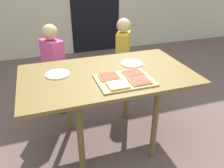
{
  "coord_description": "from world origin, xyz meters",
  "views": [
    {
      "loc": [
        -0.51,
        -1.64,
        1.51
      ],
      "look_at": [
        0.04,
        0.0,
        0.61
      ],
      "focal_mm": 36.95,
      "sensor_mm": 36.0,
      "label": 1
    }
  ],
  "objects_px": {
    "plate_white_right": "(132,63)",
    "plate_white_left": "(58,74)",
    "pizza_slice_far_left": "(109,76)",
    "child_left": "(54,65)",
    "pizza_slice_near_left": "(117,85)",
    "pizza_slice_near_right": "(140,81)",
    "child_right": "(123,54)",
    "cutting_board": "(124,80)",
    "dining_table": "(107,81)",
    "pizza_slice_far_right": "(133,73)"
  },
  "relations": [
    {
      "from": "pizza_slice_near_right",
      "to": "child_left",
      "type": "distance_m",
      "value": 1.1
    },
    {
      "from": "dining_table",
      "to": "plate_white_left",
      "type": "distance_m",
      "value": 0.41
    },
    {
      "from": "dining_table",
      "to": "pizza_slice_near_left",
      "type": "distance_m",
      "value": 0.27
    },
    {
      "from": "pizza_slice_near_right",
      "to": "child_right",
      "type": "height_order",
      "value": "child_right"
    },
    {
      "from": "plate_white_right",
      "to": "plate_white_left",
      "type": "bearing_deg",
      "value": -178.47
    },
    {
      "from": "cutting_board",
      "to": "pizza_slice_near_left",
      "type": "height_order",
      "value": "pizza_slice_near_left"
    },
    {
      "from": "pizza_slice_far_left",
      "to": "child_left",
      "type": "relative_size",
      "value": 0.15
    },
    {
      "from": "dining_table",
      "to": "pizza_slice_far_right",
      "type": "distance_m",
      "value": 0.23
    },
    {
      "from": "pizza_slice_near_left",
      "to": "child_left",
      "type": "distance_m",
      "value": 1.03
    },
    {
      "from": "child_left",
      "to": "child_right",
      "type": "height_order",
      "value": "child_left"
    },
    {
      "from": "plate_white_right",
      "to": "child_left",
      "type": "xyz_separation_m",
      "value": [
        -0.64,
        0.57,
        -0.16
      ]
    },
    {
      "from": "pizza_slice_near_right",
      "to": "pizza_slice_near_left",
      "type": "bearing_deg",
      "value": -176.99
    },
    {
      "from": "child_left",
      "to": "pizza_slice_near_right",
      "type": "bearing_deg",
      "value": -59.47
    },
    {
      "from": "pizza_slice_near_left",
      "to": "plate_white_left",
      "type": "bearing_deg",
      "value": 137.09
    },
    {
      "from": "plate_white_left",
      "to": "child_left",
      "type": "relative_size",
      "value": 0.2
    },
    {
      "from": "plate_white_left",
      "to": "plate_white_right",
      "type": "bearing_deg",
      "value": 1.53
    },
    {
      "from": "pizza_slice_near_left",
      "to": "child_left",
      "type": "bearing_deg",
      "value": 111.42
    },
    {
      "from": "pizza_slice_near_left",
      "to": "cutting_board",
      "type": "bearing_deg",
      "value": 43.16
    },
    {
      "from": "child_left",
      "to": "pizza_slice_far_right",
      "type": "bearing_deg",
      "value": -54.78
    },
    {
      "from": "pizza_slice_far_left",
      "to": "plate_white_left",
      "type": "relative_size",
      "value": 0.77
    },
    {
      "from": "plate_white_left",
      "to": "pizza_slice_far_right",
      "type": "bearing_deg",
      "value": -19.84
    },
    {
      "from": "cutting_board",
      "to": "child_left",
      "type": "xyz_separation_m",
      "value": [
        -0.46,
        0.86,
        -0.16
      ]
    },
    {
      "from": "plate_white_left",
      "to": "child_left",
      "type": "distance_m",
      "value": 0.61
    },
    {
      "from": "pizza_slice_far_right",
      "to": "child_right",
      "type": "xyz_separation_m",
      "value": [
        0.26,
        0.9,
        -0.18
      ]
    },
    {
      "from": "pizza_slice_near_right",
      "to": "plate_white_left",
      "type": "xyz_separation_m",
      "value": [
        -0.57,
        0.35,
        -0.02
      ]
    },
    {
      "from": "dining_table",
      "to": "child_left",
      "type": "bearing_deg",
      "value": 118.63
    },
    {
      "from": "pizza_slice_far_right",
      "to": "plate_white_right",
      "type": "height_order",
      "value": "pizza_slice_far_right"
    },
    {
      "from": "plate_white_left",
      "to": "plate_white_right",
      "type": "xyz_separation_m",
      "value": [
        0.66,
        0.02,
        0.0
      ]
    },
    {
      "from": "pizza_slice_far_left",
      "to": "dining_table",
      "type": "bearing_deg",
      "value": 79.89
    },
    {
      "from": "pizza_slice_far_left",
      "to": "plate_white_right",
      "type": "bearing_deg",
      "value": 37.45
    },
    {
      "from": "plate_white_left",
      "to": "cutting_board",
      "type": "bearing_deg",
      "value": -30.24
    },
    {
      "from": "cutting_board",
      "to": "pizza_slice_near_left",
      "type": "distance_m",
      "value": 0.12
    },
    {
      "from": "pizza_slice_near_left",
      "to": "pizza_slice_far_right",
      "type": "distance_m",
      "value": 0.24
    },
    {
      "from": "child_right",
      "to": "pizza_slice_far_left",
      "type": "bearing_deg",
      "value": -117.51
    },
    {
      "from": "cutting_board",
      "to": "pizza_slice_near_left",
      "type": "xyz_separation_m",
      "value": [
        -0.09,
        -0.08,
        0.01
      ]
    },
    {
      "from": "cutting_board",
      "to": "child_right",
      "type": "distance_m",
      "value": 1.05
    },
    {
      "from": "pizza_slice_near_left",
      "to": "pizza_slice_far_right",
      "type": "xyz_separation_m",
      "value": [
        0.19,
        0.15,
        0.0
      ]
    },
    {
      "from": "cutting_board",
      "to": "child_right",
      "type": "relative_size",
      "value": 0.44
    },
    {
      "from": "cutting_board",
      "to": "pizza_slice_far_right",
      "type": "distance_m",
      "value": 0.12
    },
    {
      "from": "pizza_slice_near_left",
      "to": "plate_white_right",
      "type": "relative_size",
      "value": 0.77
    },
    {
      "from": "plate_white_left",
      "to": "plate_white_right",
      "type": "height_order",
      "value": "same"
    },
    {
      "from": "pizza_slice_far_left",
      "to": "child_left",
      "type": "bearing_deg",
      "value": 114.33
    },
    {
      "from": "cutting_board",
      "to": "pizza_slice_near_right",
      "type": "xyz_separation_m",
      "value": [
        0.09,
        -0.07,
        0.01
      ]
    },
    {
      "from": "cutting_board",
      "to": "plate_white_right",
      "type": "relative_size",
      "value": 2.17
    },
    {
      "from": "pizza_slice_near_left",
      "to": "child_left",
      "type": "relative_size",
      "value": 0.15
    },
    {
      "from": "pizza_slice_far_left",
      "to": "child_right",
      "type": "height_order",
      "value": "child_right"
    },
    {
      "from": "pizza_slice_near_right",
      "to": "plate_white_right",
      "type": "relative_size",
      "value": 0.78
    },
    {
      "from": "pizza_slice_far_right",
      "to": "child_left",
      "type": "xyz_separation_m",
      "value": [
        -0.56,
        0.79,
        -0.17
      ]
    },
    {
      "from": "pizza_slice_near_left",
      "to": "plate_white_right",
      "type": "xyz_separation_m",
      "value": [
        0.27,
        0.38,
        -0.02
      ]
    },
    {
      "from": "plate_white_left",
      "to": "child_right",
      "type": "relative_size",
      "value": 0.2
    }
  ]
}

